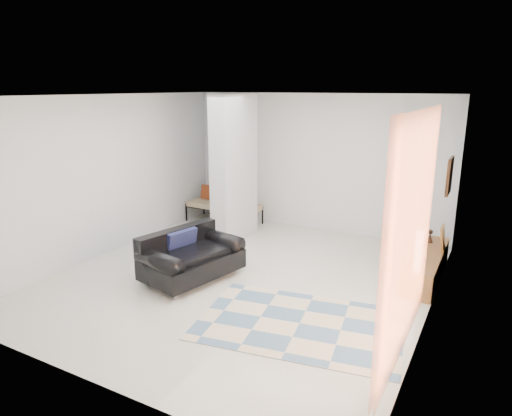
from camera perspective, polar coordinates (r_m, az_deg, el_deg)
The scene contains 17 objects.
floor at distance 7.28m, azimuth -1.67°, elevation -8.75°, with size 6.00×6.00×0.00m, color beige.
ceiling at distance 6.67m, azimuth -1.86°, elevation 13.87°, with size 6.00×6.00×0.00m, color white.
wall_back at distance 9.50m, azimuth 7.43°, elevation 5.60°, with size 6.00×6.00×0.00m, color silver.
wall_front at distance 4.61m, azimuth -20.98°, elevation -5.42°, with size 6.00×6.00×0.00m, color silver.
wall_left at distance 8.53m, azimuth -17.97°, elevation 3.93°, with size 6.00×6.00×0.00m, color silver.
wall_right at distance 5.98m, azimuth 21.64°, elevation -0.89°, with size 6.00×6.00×0.00m, color silver.
partition_column at distance 8.74m, azimuth -2.72°, elevation 4.89°, with size 0.35×1.20×2.80m, color silver.
hallway_door at distance 10.46m, azimuth -3.53°, elevation 4.44°, with size 0.85×0.06×2.04m, color white.
curtain at distance 4.88m, azimuth 19.00°, elevation -3.48°, with size 2.55×2.55×0.00m, color orange.
wall_art at distance 7.31m, azimuth 23.05°, elevation 3.71°, with size 0.04×0.45×0.55m, color #3B2010.
media_console at distance 7.72m, azimuth 20.48°, elevation -6.68°, with size 0.45×1.93×0.80m.
loveseat at distance 7.22m, azimuth -8.31°, elevation -6.03°, with size 1.21×1.69×0.76m.
daybed at distance 10.10m, azimuth -4.08°, elevation 0.57°, with size 1.65×0.73×0.77m.
area_rug at distance 6.01m, azimuth 5.46°, elevation -14.19°, with size 2.53×1.69×0.01m, color beige.
cylinder_lamp at distance 6.79m, azimuth 19.64°, elevation -5.13°, with size 0.11×0.11×0.59m, color white.
bronze_figurine at distance 8.16m, azimuth 20.92°, elevation -3.29°, with size 0.11×0.11×0.22m, color black, non-canonical shape.
vase at distance 7.28m, azimuth 19.86°, elevation -5.46°, with size 0.19×0.19×0.19m, color silver.
Camera 1 is at (3.36, -5.75, 2.93)m, focal length 32.00 mm.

